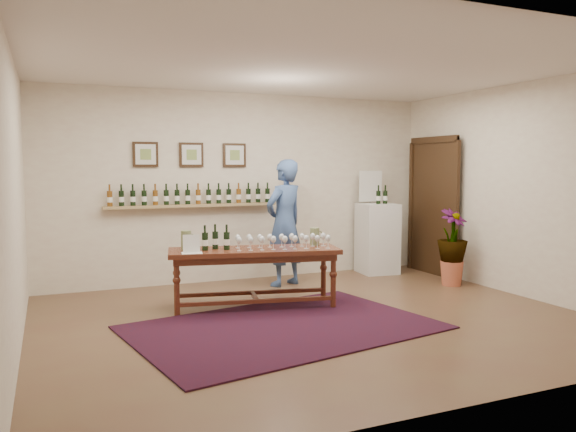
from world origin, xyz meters
name	(u,v)px	position (x,y,z in m)	size (l,w,h in m)	color
ground	(316,319)	(0.00, 0.00, 0.00)	(6.00, 6.00, 0.00)	brown
room_shell	(386,205)	(2.11, 1.86, 1.12)	(6.00, 6.00, 6.00)	silver
rug	(284,327)	(-0.47, -0.17, 0.01)	(3.11, 2.07, 0.02)	#480C14
tasting_table	(254,257)	(-0.45, 0.78, 0.61)	(2.13, 1.06, 0.72)	#451711
table_glasses	(283,241)	(-0.12, 0.67, 0.81)	(1.24, 0.29, 0.17)	silver
table_bottles	(215,236)	(-0.90, 0.90, 0.88)	(0.30, 0.17, 0.32)	black
pitcher_left	(186,240)	(-1.23, 1.00, 0.84)	(0.15, 0.15, 0.23)	#667045
pitcher_right	(315,236)	(0.35, 0.77, 0.83)	(0.14, 0.14, 0.22)	#667045
menu_card	(191,244)	(-1.23, 0.74, 0.83)	(0.23, 0.17, 0.21)	silver
display_pedestal	(377,238)	(2.13, 2.12, 0.56)	(0.56, 0.56, 1.12)	silver
pedestal_bottles	(382,195)	(2.16, 2.05, 1.25)	(0.27, 0.07, 0.27)	black
info_sign	(370,186)	(2.11, 2.31, 1.39)	(0.40, 0.02, 0.55)	silver
potted_plant	(452,247)	(2.60, 0.86, 0.56)	(0.61, 0.61, 0.95)	#B75A3D
person	(284,223)	(0.38, 1.82, 0.91)	(0.66, 0.43, 1.81)	#395487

